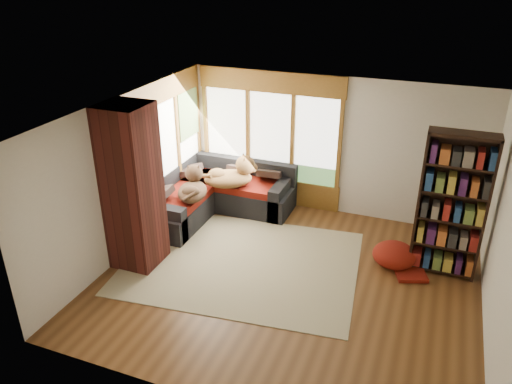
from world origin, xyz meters
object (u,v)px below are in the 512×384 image
Objects in this scene: pouf at (394,254)px; dog_brindle at (193,188)px; sectional_sofa at (219,196)px; dog_tan at (232,175)px; bookshelf at (452,206)px; area_rug at (242,262)px; brick_chimney at (132,188)px.

pouf is 0.74× the size of dog_brindle.
sectional_sofa is 2.09× the size of dog_tan.
bookshelf is at bearing -108.39° from dog_brindle.
dog_tan reaches higher than area_rug.
pouf is at bearing -109.78° from dog_brindle.
brick_chimney is 4.21m from pouf.
area_rug is 1.61× the size of bookshelf.
dog_tan is at bearing 167.48° from pouf.
area_rug is at bearing -160.54° from pouf.
dog_brindle is at bearing 179.81° from pouf.
dog_tan is (0.75, 2.03, -0.50)m from brick_chimney.
dog_brindle is (-4.26, -0.09, -0.37)m from bookshelf.
pouf is 0.65× the size of dog_tan.
dog_brindle reaches higher than sectional_sofa.
bookshelf is (4.09, -0.60, 0.83)m from sectional_sofa.
pouf is (3.84, 1.34, -1.10)m from brick_chimney.
dog_tan is 1.14× the size of dog_brindle.
dog_brindle is at bearing 147.31° from area_rug.
pouf is at bearing 19.46° from area_rug.
sectional_sofa is 0.85m from dog_brindle.
area_rug is at bearing -163.09° from bookshelf.
bookshelf is 3.31× the size of pouf.
brick_chimney reaches higher than dog_tan.
bookshelf reaches higher than dog_tan.
dog_tan is (-3.09, 0.69, 0.60)m from pouf.
brick_chimney is at bearing 148.57° from dog_brindle.
pouf is at bearing 19.28° from brick_chimney.
sectional_sofa is 0.60× the size of area_rug.
sectional_sofa is 2.38× the size of dog_brindle.
bookshelf is at bearing 8.18° from pouf.
bookshelf reaches higher than pouf.
sectional_sofa is (0.45, 2.05, -1.00)m from brick_chimney.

